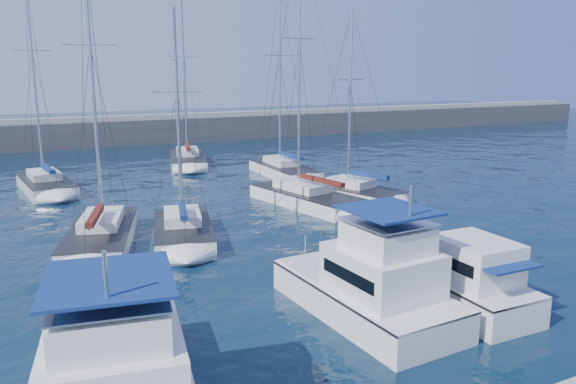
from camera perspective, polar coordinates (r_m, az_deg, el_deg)
name	(u,v)px	position (r m, az deg, el deg)	size (l,w,h in m)	color
ground	(307,292)	(23.40, 1.99, -10.16)	(220.00, 220.00, 0.00)	black
breakwater	(104,136)	(72.16, -18.21, 5.43)	(160.00, 6.00, 4.45)	#424244
motor_yacht_port_inner	(117,382)	(15.75, -17.01, -18.00)	(5.25, 9.09, 4.69)	silver
motor_yacht_stbd_inner	(371,288)	(21.04, 8.46, -9.62)	(4.00, 7.98, 4.69)	silver
motor_yacht_stbd_outer	(463,283)	(22.83, 17.38, -8.79)	(2.89, 6.32, 3.20)	silver
sailboat_mid_b	(101,235)	(30.82, -18.44, -4.16)	(5.31, 9.05, 16.33)	silver
sailboat_mid_c	(183,232)	(30.44, -10.62, -3.99)	(4.55, 7.50, 12.44)	silver
sailboat_mid_d	(306,197)	(37.73, 1.89, -0.55)	(4.86, 9.48, 17.59)	silver
sailboat_mid_e	(355,193)	(39.38, 6.84, -0.13)	(5.08, 7.49, 13.21)	silver
sailboat_back_a	(46,185)	(45.62, -23.37, 0.69)	(3.95, 8.18, 16.59)	silver
sailboat_back_b	(188,160)	(54.60, -10.16, 3.26)	(5.26, 9.42, 16.32)	silver
sailboat_back_c	(284,170)	(48.13, -0.42, 2.26)	(3.18, 8.60, 16.23)	silver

